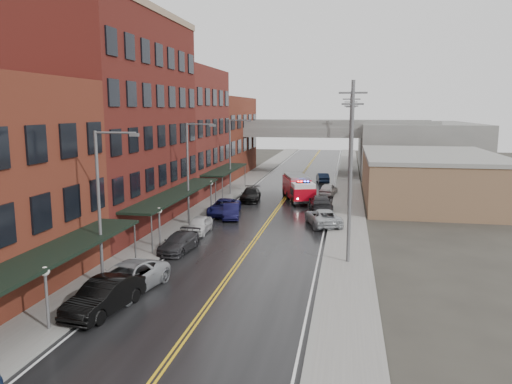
{
  "coord_description": "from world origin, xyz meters",
  "views": [
    {
      "loc": [
        6.99,
        -17.63,
        10.17
      ],
      "look_at": [
        -0.85,
        24.82,
        3.0
      ],
      "focal_mm": 35.0,
      "sensor_mm": 36.0,
      "label": 1
    }
  ],
  "objects": [
    {
      "name": "right_far_block",
      "position": [
        18.0,
        70.0,
        4.0
      ],
      "size": [
        18.0,
        30.0,
        8.0
      ],
      "primitive_type": "cube",
      "color": "slate",
      "rests_on": "ground"
    },
    {
      "name": "street_lamp_0",
      "position": [
        -6.55,
        8.0,
        5.19
      ],
      "size": [
        2.64,
        0.22,
        9.0
      ],
      "color": "#59595B",
      "rests_on": "ground"
    },
    {
      "name": "globe_lamp_0",
      "position": [
        -6.4,
        2.0,
        2.31
      ],
      "size": [
        0.44,
        0.44,
        3.12
      ],
      "color": "#59595B",
      "rests_on": "ground"
    },
    {
      "name": "globe_lamp_2",
      "position": [
        -6.4,
        30.0,
        2.31
      ],
      "size": [
        0.44,
        0.44,
        3.12
      ],
      "color": "#59595B",
      "rests_on": "ground"
    },
    {
      "name": "parked_car_left_6",
      "position": [
        -4.77,
        28.8,
        0.74
      ],
      "size": [
        2.47,
        5.34,
        1.48
      ],
      "primitive_type": "imported",
      "rotation": [
        0.0,
        0.0,
        0.0
      ],
      "color": "#15164E",
      "rests_on": "ground"
    },
    {
      "name": "parked_car_left_7",
      "position": [
        -3.6,
        36.36,
        0.73
      ],
      "size": [
        2.47,
        5.16,
        1.45
      ],
      "primitive_type": "imported",
      "rotation": [
        0.0,
        0.0,
        0.09
      ],
      "color": "black",
      "rests_on": "ground"
    },
    {
      "name": "ground",
      "position": [
        0.0,
        0.0,
        0.0
      ],
      "size": [
        220.0,
        220.0,
        0.0
      ],
      "primitive_type": "plane",
      "color": "#2D2B26",
      "rests_on": "ground"
    },
    {
      "name": "parked_car_left_1",
      "position": [
        -4.93,
        4.57,
        0.84
      ],
      "size": [
        2.54,
        5.3,
        1.68
      ],
      "primitive_type": "imported",
      "rotation": [
        0.0,
        0.0,
        -0.15
      ],
      "color": "black",
      "rests_on": "ground"
    },
    {
      "name": "parked_car_right_1",
      "position": [
        4.42,
        32.4,
        0.82
      ],
      "size": [
        2.91,
        5.85,
        1.63
      ],
      "primitive_type": "imported",
      "rotation": [
        0.0,
        0.0,
        3.25
      ],
      "color": "black",
      "rests_on": "ground"
    },
    {
      "name": "parked_car_right_3",
      "position": [
        3.6,
        52.2,
        0.69
      ],
      "size": [
        2.17,
        4.39,
        1.38
      ],
      "primitive_type": "imported",
      "rotation": [
        0.0,
        0.0,
        3.32
      ],
      "color": "black",
      "rests_on": "ground"
    },
    {
      "name": "overpass",
      "position": [
        0.0,
        62.0,
        5.99
      ],
      "size": [
        40.0,
        10.0,
        7.5
      ],
      "color": "slate",
      "rests_on": "ground"
    },
    {
      "name": "utility_pole_1",
      "position": [
        7.2,
        35.0,
        6.31
      ],
      "size": [
        1.8,
        0.24,
        12.0
      ],
      "color": "#59595B",
      "rests_on": "ground"
    },
    {
      "name": "parked_car_left_5",
      "position": [
        -3.68,
        27.2,
        0.71
      ],
      "size": [
        2.37,
        4.51,
        1.41
      ],
      "primitive_type": "imported",
      "rotation": [
        0.0,
        0.0,
        0.21
      ],
      "color": "black",
      "rests_on": "ground"
    },
    {
      "name": "utility_pole_0",
      "position": [
        7.2,
        15.0,
        6.31
      ],
      "size": [
        1.8,
        0.24,
        12.0
      ],
      "color": "#59595B",
      "rests_on": "ground"
    },
    {
      "name": "awning_0",
      "position": [
        -7.49,
        4.0,
        2.99
      ],
      "size": [
        2.6,
        16.0,
        3.09
      ],
      "color": "black",
      "rests_on": "ground"
    },
    {
      "name": "parked_car_left_4",
      "position": [
        -5.0,
        21.2,
        0.69
      ],
      "size": [
        1.73,
        4.08,
        1.38
      ],
      "primitive_type": "imported",
      "rotation": [
        0.0,
        0.0,
        0.03
      ],
      "color": "silver",
      "rests_on": "ground"
    },
    {
      "name": "tan_building",
      "position": [
        16.0,
        40.0,
        2.5
      ],
      "size": [
        14.0,
        22.0,
        5.0
      ],
      "primitive_type": "cube",
      "color": "brown",
      "rests_on": "ground"
    },
    {
      "name": "sidewalk_left",
      "position": [
        -7.3,
        30.0,
        0.07
      ],
      "size": [
        3.0,
        160.0,
        0.15
      ],
      "primitive_type": "cube",
      "color": "slate",
      "rests_on": "ground"
    },
    {
      "name": "parked_car_left_3",
      "position": [
        -4.82,
        15.7,
        0.67
      ],
      "size": [
        2.23,
        4.72,
        1.33
      ],
      "primitive_type": "imported",
      "rotation": [
        0.0,
        0.0,
        -0.08
      ],
      "color": "#2A2A2D",
      "rests_on": "ground"
    },
    {
      "name": "parked_car_left_2",
      "position": [
        -5.0,
        7.33,
        0.81
      ],
      "size": [
        3.63,
        6.22,
        1.63
      ],
      "primitive_type": "imported",
      "rotation": [
        0.0,
        0.0,
        -0.17
      ],
      "color": "gray",
      "rests_on": "ground"
    },
    {
      "name": "street_lamp_1",
      "position": [
        -6.55,
        24.0,
        5.19
      ],
      "size": [
        2.64,
        0.22,
        9.0
      ],
      "color": "#59595B",
      "rests_on": "ground"
    },
    {
      "name": "sidewalk_right",
      "position": [
        7.3,
        30.0,
        0.07
      ],
      "size": [
        3.0,
        160.0,
        0.15
      ],
      "primitive_type": "cube",
      "color": "slate",
      "rests_on": "ground"
    },
    {
      "name": "utility_pole_2",
      "position": [
        7.2,
        55.0,
        6.31
      ],
      "size": [
        1.8,
        0.24,
        12.0
      ],
      "color": "#59595B",
      "rests_on": "ground"
    },
    {
      "name": "parked_car_right_0",
      "position": [
        5.0,
        25.79,
        0.75
      ],
      "size": [
        3.92,
        5.9,
        1.5
      ],
      "primitive_type": "imported",
      "rotation": [
        0.0,
        0.0,
        3.43
      ],
      "color": "#A6AAAE",
      "rests_on": "ground"
    },
    {
      "name": "street_lamp_2",
      "position": [
        -6.55,
        40.0,
        5.19
      ],
      "size": [
        2.64,
        0.22,
        9.0
      ],
      "color": "#59595B",
      "rests_on": "ground"
    },
    {
      "name": "curb_left",
      "position": [
        -5.65,
        30.0,
        0.07
      ],
      "size": [
        0.3,
        160.0,
        0.15
      ],
      "primitive_type": "cube",
      "color": "gray",
      "rests_on": "ground"
    },
    {
      "name": "globe_lamp_1",
      "position": [
        -6.4,
        16.0,
        2.31
      ],
      "size": [
        0.44,
        0.44,
        3.12
      ],
      "color": "#59595B",
      "rests_on": "ground"
    },
    {
      "name": "parked_car_right_2",
      "position": [
        4.83,
        41.8,
        0.73
      ],
      "size": [
        2.33,
        4.48,
        1.46
      ],
      "primitive_type": "imported",
      "rotation": [
        0.0,
        0.0,
        2.99
      ],
      "color": "silver",
      "rests_on": "ground"
    },
    {
      "name": "brick_building_b",
      "position": [
        -13.3,
        23.0,
        9.0
      ],
      "size": [
        9.0,
        20.0,
        18.0
      ],
      "primitive_type": "cube",
      "color": "#4E1614",
      "rests_on": "ground"
    },
    {
      "name": "awning_2",
      "position": [
        -7.49,
        40.5,
        2.99
      ],
      "size": [
        2.6,
        13.0,
        3.09
      ],
      "color": "black",
      "rests_on": "ground"
    },
    {
      "name": "brick_building_c",
      "position": [
        -13.3,
        40.5,
        7.5
      ],
      "size": [
        9.0,
        15.0,
        15.0
      ],
      "primitive_type": "cube",
      "color": "#5A201B",
      "rests_on": "ground"
    },
    {
      "name": "brick_building_far",
      "position": [
        -13.3,
        58.0,
        6.0
      ],
      "size": [
        9.0,
        20.0,
        12.0
      ],
      "primitive_type": "cube",
      "color": "brown",
      "rests_on": "ground"
    },
    {
      "name": "curb_right",
      "position": [
        5.65,
        30.0,
        0.07
      ],
      "size": [
        0.3,
        160.0,
        0.15
      ],
      "primitive_type": "cube",
      "color": "gray",
      "rests_on": "ground"
    },
    {
      "name": "awning_1",
      "position": [
        -7.49,
        23.0,
        2.99
      ],
      "size": [
        2.6,
        18.0,
        3.09
      ],
      "color": "black",
      "rests_on": "ground"
    },
    {
      "name": "fire_truck",
      "position": [
        1.64,
        37.54,
        1.49
      ],
      "size": [
        4.67,
        7.93,
        2.76
      ],
      "rotation": [
        0.0,
        0.0,
        0.29
      ],
      "color": "#B80818",
      "rests_on": "ground"
    },
    {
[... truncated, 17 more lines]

